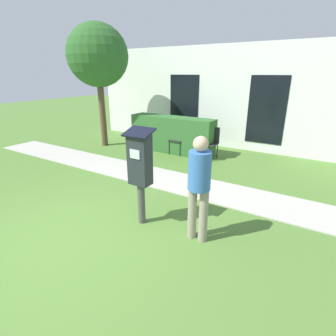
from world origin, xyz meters
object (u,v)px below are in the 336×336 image
parking_meter (140,165)px  outdoor_chair_left (179,136)px  person_standing (199,182)px  outdoor_chair_middle (210,140)px

parking_meter → outdoor_chair_left: 4.13m
outdoor_chair_left → person_standing: bearing=-63.0°
parking_meter → person_standing: 0.99m
parking_meter → outdoor_chair_left: (-1.46, 3.84, -0.49)m
parking_meter → person_standing: size_ratio=1.01×
parking_meter → outdoor_chair_middle: parking_meter is taller
person_standing → outdoor_chair_left: size_ratio=1.76×
parking_meter → outdoor_chair_left: bearing=110.9°
parking_meter → outdoor_chair_middle: 3.95m
outdoor_chair_left → outdoor_chair_middle: bearing=-2.9°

